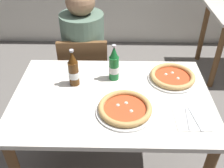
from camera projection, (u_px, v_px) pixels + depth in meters
dining_table_main at (112, 110)px, 1.64m from camera, size 1.20×0.80×0.75m
chair_behind_table at (85, 75)px, 2.23m from camera, size 0.42×0.42×0.85m
diner_seated at (85, 61)px, 2.21m from camera, size 0.34×0.34×1.21m
pizza_margherita_near at (125, 109)px, 1.45m from camera, size 0.33×0.33×0.04m
pizza_marinara_far at (172, 77)px, 1.70m from camera, size 0.32×0.32×0.04m
beer_bottle_left at (114, 65)px, 1.66m from camera, size 0.07×0.07×0.25m
beer_bottle_center at (73, 70)px, 1.61m from camera, size 0.07×0.07×0.25m
napkin_with_cutlery at (192, 119)px, 1.41m from camera, size 0.18×0.19×0.01m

